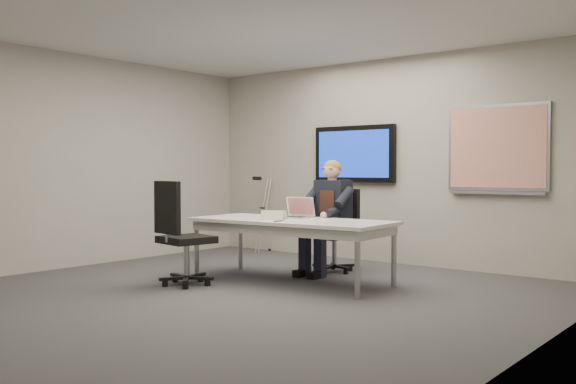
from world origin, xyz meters
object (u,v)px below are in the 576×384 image
Objects in this scene: office_chair_near at (183,253)px; conference_table at (291,227)px; laptop at (296,213)px; seated_person at (325,228)px; office_chair_far at (337,246)px.

conference_table is at bearing -121.04° from office_chair_near.
conference_table is 6.00× the size of laptop.
seated_person reaches higher than laptop.
laptop is (-0.07, -0.75, 0.45)m from office_chair_far.
laptop is at bearing -80.02° from office_chair_far.
office_chair_far is 0.90× the size of office_chair_near.
office_chair_far reaches higher than conference_table.
office_chair_near is 2.92× the size of laptop.
seated_person is (-0.01, -0.25, 0.24)m from office_chair_far.
seated_person is 3.53× the size of laptop.
seated_person is at bearing -105.38° from office_chair_near.
office_chair_near is (-0.78, -1.87, 0.04)m from office_chair_far.
seated_person reaches higher than conference_table.
office_chair_far is 0.35m from seated_person.
office_chair_far is at bearing -102.61° from office_chair_near.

